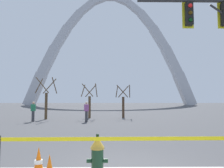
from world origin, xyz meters
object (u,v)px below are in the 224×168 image
object	(u,v)px
monument_arch	(110,55)
pedestrian_standing_center	(86,112)
fire_hydrant	(97,158)
pedestrian_walking_left	(33,111)
traffic_cone_mid_sidewalk	(38,164)

from	to	relation	value
monument_arch	pedestrian_standing_center	bearing A→B (deg)	-92.39
fire_hydrant	pedestrian_walking_left	bearing A→B (deg)	115.10
fire_hydrant	pedestrian_walking_left	distance (m)	13.79
fire_hydrant	pedestrian_standing_center	xyz separation A→B (m)	(-1.55, 12.21, 0.35)
pedestrian_walking_left	pedestrian_standing_center	distance (m)	4.31
fire_hydrant	monument_arch	xyz separation A→B (m)	(0.55, 62.61, 15.74)
monument_arch	fire_hydrant	bearing A→B (deg)	-90.51
monument_arch	pedestrian_walking_left	xyz separation A→B (m)	(-6.40, -50.12, -15.39)
traffic_cone_mid_sidewalk	pedestrian_walking_left	xyz separation A→B (m)	(-4.59, 12.52, 0.46)
traffic_cone_mid_sidewalk	pedestrian_walking_left	size ratio (longest dim) A/B	0.46
pedestrian_standing_center	fire_hydrant	bearing A→B (deg)	-82.76
pedestrian_walking_left	pedestrian_standing_center	size ratio (longest dim) A/B	1.00
traffic_cone_mid_sidewalk	pedestrian_walking_left	bearing A→B (deg)	110.14
monument_arch	pedestrian_standing_center	size ratio (longest dim) A/B	34.12
pedestrian_walking_left	pedestrian_standing_center	xyz separation A→B (m)	(4.30, -0.28, 0.00)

